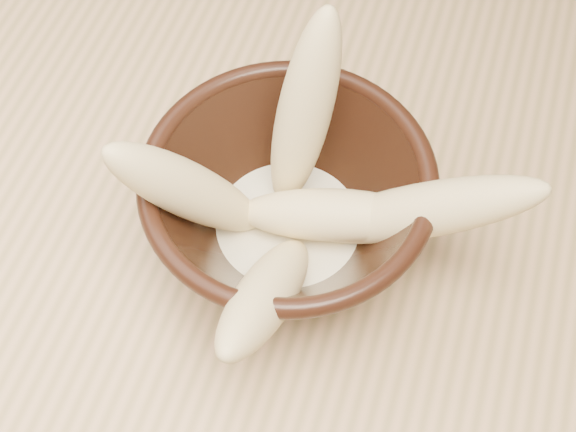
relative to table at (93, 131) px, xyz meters
name	(u,v)px	position (x,y,z in m)	size (l,w,h in m)	color
table	(93,131)	(0.00, 0.00, 0.00)	(1.20, 0.80, 0.75)	#E1AE7C
bowl	(288,209)	(0.21, -0.10, 0.14)	(0.18, 0.18, 0.10)	black
milk_puddle	(288,228)	(0.21, -0.10, 0.11)	(0.10, 0.10, 0.01)	beige
banana_upright	(304,113)	(0.21, -0.06, 0.19)	(0.03, 0.03, 0.15)	#F4D790
banana_left	(188,190)	(0.16, -0.13, 0.17)	(0.03, 0.03, 0.13)	#F4D790
banana_right	(419,211)	(0.29, -0.10, 0.16)	(0.03, 0.03, 0.16)	#F4D790
banana_across	(331,215)	(0.24, -0.10, 0.14)	(0.03, 0.03, 0.12)	#F4D790
banana_front	(266,295)	(0.22, -0.17, 0.15)	(0.03, 0.03, 0.14)	#F4D790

